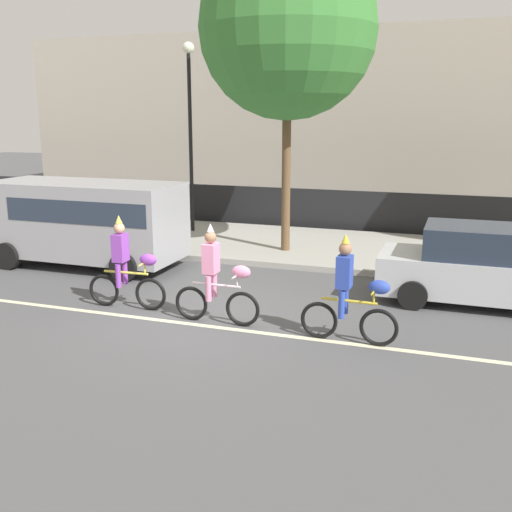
% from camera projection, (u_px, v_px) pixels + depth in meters
% --- Properties ---
extents(ground_plane, '(80.00, 80.00, 0.00)m').
position_uv_depth(ground_plane, '(202.00, 316.00, 11.78)').
color(ground_plane, '#4C4C4F').
extents(road_centre_line, '(36.00, 0.14, 0.01)m').
position_uv_depth(road_centre_line, '(191.00, 324.00, 11.32)').
color(road_centre_line, beige).
rests_on(road_centre_line, ground).
extents(sidewalk_curb, '(60.00, 5.00, 0.15)m').
position_uv_depth(sidewalk_curb, '(292.00, 245.00, 17.73)').
color(sidewalk_curb, '#9E9B93').
rests_on(sidewalk_curb, ground).
extents(fence_line, '(40.00, 0.08, 1.40)m').
position_uv_depth(fence_line, '(316.00, 210.00, 20.25)').
color(fence_line, black).
rests_on(fence_line, ground).
extents(building_backdrop, '(28.00, 8.00, 7.21)m').
position_uv_depth(building_backdrop, '(346.00, 119.00, 27.70)').
color(building_backdrop, '#B2A899').
rests_on(building_backdrop, ground).
extents(parade_cyclist_purple, '(1.72, 0.50, 1.92)m').
position_uv_depth(parade_cyclist_purple, '(126.00, 268.00, 12.07)').
color(parade_cyclist_purple, black).
rests_on(parade_cyclist_purple, ground).
extents(parade_cyclist_pink, '(1.72, 0.50, 1.92)m').
position_uv_depth(parade_cyclist_pink, '(217.00, 280.00, 11.19)').
color(parade_cyclist_pink, black).
rests_on(parade_cyclist_pink, ground).
extents(parade_cyclist_cobalt, '(1.72, 0.50, 1.92)m').
position_uv_depth(parade_cyclist_cobalt, '(350.00, 296.00, 10.24)').
color(parade_cyclist_cobalt, black).
rests_on(parade_cyclist_cobalt, ground).
extents(parked_van_grey, '(5.00, 2.22, 2.18)m').
position_uv_depth(parked_van_grey, '(88.00, 217.00, 15.37)').
color(parked_van_grey, '#99999E').
rests_on(parked_van_grey, ground).
extents(parked_car_silver, '(4.10, 1.92, 1.64)m').
position_uv_depth(parked_car_silver, '(479.00, 267.00, 12.39)').
color(parked_car_silver, '#B7BABF').
rests_on(parked_car_silver, ground).
extents(street_lamp_post, '(0.36, 0.36, 5.86)m').
position_uv_depth(street_lamp_post, '(190.00, 110.00, 18.67)').
color(street_lamp_post, black).
rests_on(street_lamp_post, sidewalk_curb).
extents(street_tree_near_lamp, '(4.66, 4.66, 8.19)m').
position_uv_depth(street_tree_near_lamp, '(288.00, 29.00, 15.45)').
color(street_tree_near_lamp, brown).
rests_on(street_tree_near_lamp, sidewalk_curb).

